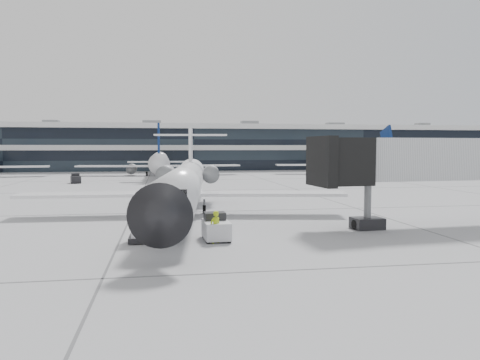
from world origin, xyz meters
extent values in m
plane|color=gray|center=(0.00, 0.00, 0.00)|extent=(220.00, 220.00, 0.00)
cube|color=black|center=(0.00, 82.00, 5.00)|extent=(170.00, 22.00, 10.00)
cylinder|color=white|center=(-5.87, -3.10, 2.53)|extent=(5.71, 26.53, 2.97)
cone|color=black|center=(-7.41, -17.74, 2.53)|extent=(3.27, 3.37, 2.97)
cone|color=white|center=(-4.31, 11.76, 2.86)|extent=(3.17, 3.79, 2.82)
cube|color=white|center=(-12.85, -1.26, 1.76)|extent=(12.18, 3.28, 0.24)
cube|color=white|center=(1.35, -2.75, 1.76)|extent=(12.40, 4.91, 0.24)
cylinder|color=slate|center=(-7.11, 6.09, 2.97)|extent=(2.03, 3.89, 1.65)
cylinder|color=slate|center=(-2.74, 5.63, 2.97)|extent=(2.03, 3.89, 1.65)
cube|color=white|center=(-4.38, 11.10, 5.16)|extent=(0.60, 2.87, 4.94)
cube|color=white|center=(-4.33, 11.54, 6.92)|extent=(8.05, 2.57, 0.18)
cylinder|color=black|center=(-6.96, -13.48, 0.31)|extent=(0.26, 0.63, 0.62)
cylinder|color=black|center=(-7.28, -0.74, 0.35)|extent=(0.34, 0.73, 0.70)
cylinder|color=black|center=(-4.00, -1.08, 0.35)|extent=(0.34, 0.73, 0.70)
cube|color=#A5A8AA|center=(12.40, -9.95, 4.75)|extent=(15.67, 4.24, 2.87)
cube|color=black|center=(4.46, -10.54, 4.64)|extent=(3.13, 3.74, 3.10)
cylinder|color=slate|center=(6.33, -10.40, 1.55)|extent=(0.49, 0.49, 3.10)
cube|color=black|center=(6.33, -10.40, 0.39)|extent=(2.10, 1.69, 0.77)
imported|color=#B6D716|center=(-4.44, -13.42, 0.95)|extent=(0.83, 0.74, 1.90)
cube|color=silver|center=(-4.29, -12.50, 0.63)|extent=(1.59, 2.57, 1.03)
cube|color=black|center=(-4.31, -11.93, 1.31)|extent=(1.30, 1.08, 0.57)
cylinder|color=black|center=(-4.95, -11.61, 0.25)|extent=(0.23, 0.51, 0.50)
cylinder|color=black|center=(-3.70, -11.56, 0.25)|extent=(0.23, 0.51, 0.50)
cylinder|color=black|center=(-4.88, -13.44, 0.25)|extent=(0.23, 0.51, 0.50)
cylinder|color=black|center=(-3.62, -13.39, 0.25)|extent=(0.23, 0.51, 0.50)
cube|color=black|center=(-8.14, -12.34, 0.20)|extent=(2.57, 1.91, 0.31)
cube|color=silver|center=(-8.14, -12.34, 1.24)|extent=(2.24, 1.69, 1.78)
cone|color=#FF400D|center=(-3.13, 12.54, 0.31)|extent=(0.40, 0.40, 0.62)
cube|color=#FF400D|center=(-3.13, 12.54, 0.02)|extent=(0.53, 0.53, 0.03)
cube|color=black|center=(-20.81, 35.59, 0.60)|extent=(1.97, 2.68, 0.98)
cube|color=black|center=(-20.94, 36.12, 1.25)|extent=(1.41, 1.25, 0.54)
cylinder|color=black|center=(-21.61, 36.28, 0.24)|extent=(0.31, 0.51, 0.48)
cylinder|color=black|center=(-20.45, 36.59, 0.24)|extent=(0.31, 0.51, 0.48)
cylinder|color=black|center=(-21.17, 34.60, 0.24)|extent=(0.31, 0.51, 0.48)
cylinder|color=black|center=(-20.01, 34.90, 0.24)|extent=(0.31, 0.51, 0.48)
camera|label=1|loc=(-7.43, -40.18, 5.57)|focal=35.00mm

